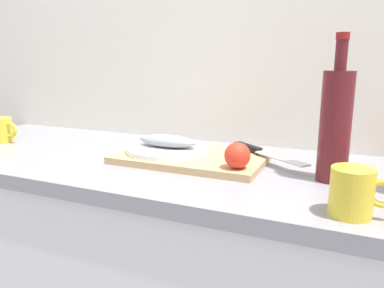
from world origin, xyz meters
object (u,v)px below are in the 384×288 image
(chef_knife, at_px, (259,151))
(wine_bottle, at_px, (335,124))
(coffee_mug_0, at_px, (1,130))
(white_plate, at_px, (168,149))
(fish_fillet, at_px, (168,141))
(cutting_board, at_px, (192,157))
(coffee_mug_1, at_px, (353,192))

(chef_knife, xyz_separation_m, wine_bottle, (0.21, -0.11, 0.11))
(chef_knife, distance_m, coffee_mug_0, 0.93)
(chef_knife, height_order, wine_bottle, wine_bottle)
(white_plate, height_order, fish_fillet, fish_fillet)
(fish_fillet, bearing_deg, coffee_mug_0, -176.09)
(cutting_board, height_order, white_plate, white_plate)
(coffee_mug_1, bearing_deg, white_plate, 155.12)
(coffee_mug_0, bearing_deg, coffee_mug_1, -9.51)
(coffee_mug_0, bearing_deg, chef_knife, 7.63)
(white_plate, height_order, wine_bottle, wine_bottle)
(chef_knife, relative_size, coffee_mug_1, 2.08)
(white_plate, height_order, coffee_mug_0, coffee_mug_0)
(cutting_board, height_order, wine_bottle, wine_bottle)
(cutting_board, distance_m, coffee_mug_1, 0.51)
(cutting_board, distance_m, coffee_mug_0, 0.74)
(fish_fillet, bearing_deg, cutting_board, 1.43)
(white_plate, distance_m, coffee_mug_1, 0.58)
(white_plate, xyz_separation_m, coffee_mug_0, (-0.66, -0.04, 0.02))
(cutting_board, distance_m, fish_fillet, 0.09)
(cutting_board, relative_size, wine_bottle, 1.22)
(fish_fillet, xyz_separation_m, coffee_mug_0, (-0.66, -0.04, -0.01))
(coffee_mug_1, bearing_deg, chef_knife, 129.04)
(fish_fillet, relative_size, coffee_mug_1, 1.55)
(fish_fillet, distance_m, coffee_mug_1, 0.58)
(wine_bottle, bearing_deg, coffee_mug_0, -179.26)
(cutting_board, distance_m, wine_bottle, 0.41)
(coffee_mug_0, relative_size, coffee_mug_1, 1.03)
(white_plate, distance_m, chef_knife, 0.27)
(coffee_mug_0, bearing_deg, cutting_board, 3.65)
(fish_fillet, xyz_separation_m, coffee_mug_1, (0.52, -0.24, -0.01))
(white_plate, distance_m, coffee_mug_0, 0.66)
(wine_bottle, distance_m, coffee_mug_1, 0.24)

